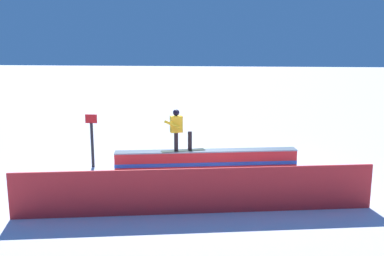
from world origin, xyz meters
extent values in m
plane|color=white|center=(0.00, 0.00, 0.00)|extent=(120.00, 120.00, 0.00)
cube|color=red|center=(0.00, 0.00, 0.27)|extent=(6.20, 1.53, 0.54)
cube|color=blue|center=(0.00, 0.00, 0.14)|extent=(6.21, 1.54, 0.13)
cube|color=gray|center=(0.00, 0.00, 0.56)|extent=(6.21, 1.58, 0.04)
cube|color=black|center=(0.79, 0.14, 0.59)|extent=(1.51, 0.79, 0.01)
cylinder|color=black|center=(1.02, 0.23, 0.92)|extent=(0.18, 0.18, 0.64)
cylinder|color=black|center=(0.57, 0.06, 0.92)|extent=(0.18, 0.18, 0.64)
cube|color=yellow|center=(1.01, 0.23, 1.52)|extent=(0.46, 0.36, 0.56)
sphere|color=black|center=(1.01, 0.23, 1.91)|extent=(0.22, 0.22, 0.22)
cylinder|color=yellow|center=(1.12, 0.44, 1.54)|extent=(0.53, 0.27, 0.32)
cylinder|color=yellow|center=(0.97, 0.04, 1.54)|extent=(0.21, 0.15, 0.56)
cube|color=red|center=(0.00, 4.16, 0.58)|extent=(8.92, 1.69, 1.17)
cylinder|color=#262628|center=(3.88, 0.39, 0.76)|extent=(0.10, 0.10, 1.53)
cube|color=red|center=(3.88, 0.39, 1.68)|extent=(0.40, 0.04, 0.30)
camera|label=1|loc=(-0.92, 14.46, 4.25)|focal=40.85mm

